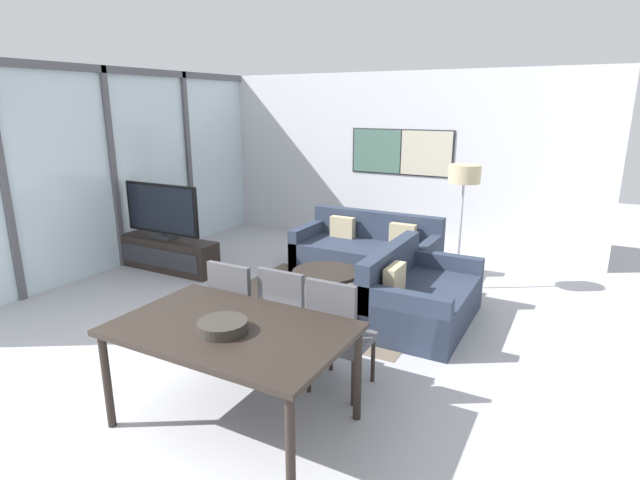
{
  "coord_description": "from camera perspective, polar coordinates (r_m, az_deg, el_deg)",
  "views": [
    {
      "loc": [
        3.02,
        -1.75,
        2.3
      ],
      "look_at": [
        0.66,
        2.6,
        0.95
      ],
      "focal_mm": 28.0,
      "sensor_mm": 36.0,
      "label": 1
    }
  ],
  "objects": [
    {
      "name": "ground_plane",
      "position": [
        4.18,
        -27.58,
        -20.08
      ],
      "size": [
        24.0,
        24.0,
        0.0
      ],
      "primitive_type": "plane",
      "color": "#B2B2B7"
    },
    {
      "name": "wall_back",
      "position": [
        8.41,
        7.42,
        9.05
      ],
      "size": [
        6.82,
        0.09,
        2.8
      ],
      "color": "silver",
      "rests_on": "ground_plane"
    },
    {
      "name": "window_wall_left",
      "position": [
        7.65,
        -22.78,
        8.36
      ],
      "size": [
        0.07,
        6.05,
        2.8
      ],
      "color": "silver",
      "rests_on": "ground_plane"
    },
    {
      "name": "area_rug",
      "position": [
        6.06,
        0.65,
        -6.99
      ],
      "size": [
        2.49,
        2.03,
        0.01
      ],
      "color": "#706051",
      "rests_on": "ground_plane"
    },
    {
      "name": "tv_console",
      "position": [
        7.48,
        -17.28,
        -1.48
      ],
      "size": [
        1.69,
        0.4,
        0.46
      ],
      "color": "black",
      "rests_on": "ground_plane"
    },
    {
      "name": "television",
      "position": [
        7.33,
        -17.66,
        3.17
      ],
      "size": [
        1.3,
        0.2,
        0.77
      ],
      "color": "#2D2D33",
      "rests_on": "tv_console"
    },
    {
      "name": "sofa_main",
      "position": [
        7.05,
        5.47,
        -1.51
      ],
      "size": [
        1.95,
        0.95,
        0.81
      ],
      "color": "#2D384C",
      "rests_on": "ground_plane"
    },
    {
      "name": "sofa_side",
      "position": [
        5.53,
        10.89,
        -6.57
      ],
      "size": [
        0.95,
        1.53,
        0.81
      ],
      "rotation": [
        0.0,
        0.0,
        1.57
      ],
      "color": "#2D384C",
      "rests_on": "ground_plane"
    },
    {
      "name": "coffee_table",
      "position": [
        5.96,
        0.66,
        -4.44
      ],
      "size": [
        0.8,
        0.8,
        0.38
      ],
      "color": "black",
      "rests_on": "ground_plane"
    },
    {
      "name": "dining_table",
      "position": [
        3.67,
        -10.07,
        -10.7
      ],
      "size": [
        1.68,
        1.07,
        0.78
      ],
      "color": "black",
      "rests_on": "ground_plane"
    },
    {
      "name": "dining_chair_left",
      "position": [
        4.51,
        -9.27,
        -7.9
      ],
      "size": [
        0.46,
        0.46,
        1.0
      ],
      "color": "#4C4C51",
      "rests_on": "ground_plane"
    },
    {
      "name": "dining_chair_centre",
      "position": [
        4.3,
        -3.6,
        -8.89
      ],
      "size": [
        0.46,
        0.46,
        1.0
      ],
      "color": "#4C4C51",
      "rests_on": "ground_plane"
    },
    {
      "name": "dining_chair_right",
      "position": [
        4.06,
        1.97,
        -10.42
      ],
      "size": [
        0.46,
        0.46,
        1.0
      ],
      "color": "#4C4C51",
      "rests_on": "ground_plane"
    },
    {
      "name": "fruit_bowl",
      "position": [
        3.56,
        -11.08,
        -9.58
      ],
      "size": [
        0.35,
        0.35,
        0.08
      ],
      "color": "#332D28",
      "rests_on": "dining_table"
    },
    {
      "name": "floor_lamp",
      "position": [
        6.36,
        16.12,
        6.35
      ],
      "size": [
        0.39,
        0.39,
        1.59
      ],
      "color": "#2D2D33",
      "rests_on": "ground_plane"
    }
  ]
}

